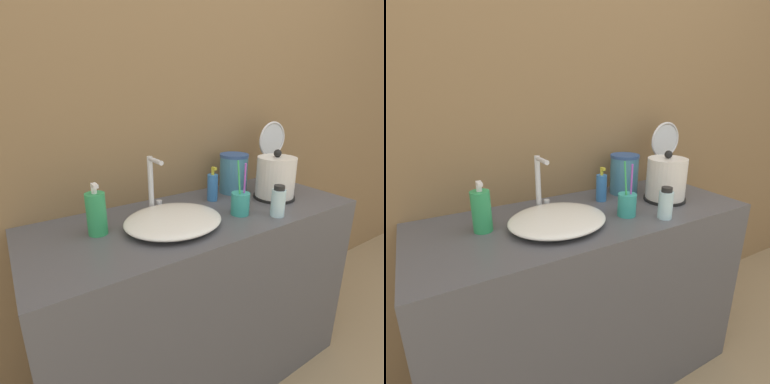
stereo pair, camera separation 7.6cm
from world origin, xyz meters
TOP-DOWN VIEW (x-y plane):
  - wall_back at (0.00, 0.55)m, footprint 6.00×0.04m
  - vanity_counter at (0.00, 0.26)m, footprint 1.36×0.53m
  - sink_basin at (-0.16, 0.22)m, footprint 0.37×0.32m
  - faucet at (-0.15, 0.39)m, footprint 0.06×0.11m
  - electric_kettle at (0.39, 0.23)m, footprint 0.19×0.19m
  - toothbrush_cup at (0.12, 0.17)m, footprint 0.07×0.07m
  - lotion_bottle at (0.13, 0.37)m, footprint 0.05×0.05m
  - shampoo_bottle at (-0.41, 0.31)m, footprint 0.07×0.07m
  - mouthwash_bottle at (0.24, 0.08)m, footprint 0.06×0.06m
  - vanity_mirror at (0.53, 0.39)m, footprint 0.18×0.13m
  - water_pitcher at (0.29, 0.41)m, footprint 0.14×0.14m

SIDE VIEW (x-z plane):
  - vanity_counter at x=0.00m, z-range 0.00..0.84m
  - sink_basin at x=-0.16m, z-range 0.84..0.89m
  - toothbrush_cup at x=0.12m, z-range 0.78..1.00m
  - mouthwash_bottle at x=0.24m, z-range 0.84..0.96m
  - lotion_bottle at x=0.13m, z-range 0.82..0.98m
  - shampoo_bottle at x=-0.41m, z-range 0.82..1.01m
  - electric_kettle at x=0.39m, z-range 0.82..1.05m
  - water_pitcher at x=0.29m, z-range 0.84..1.03m
  - faucet at x=-0.15m, z-range 0.85..1.08m
  - vanity_mirror at x=0.53m, z-range 0.85..1.19m
  - wall_back at x=0.00m, z-range 0.00..2.60m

